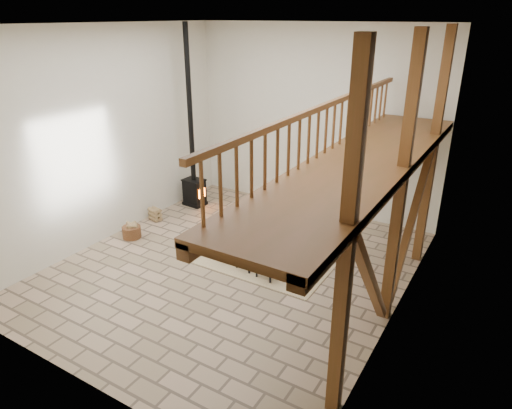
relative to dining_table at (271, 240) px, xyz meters
The scene contains 7 objects.
ground 1.08m from the dining_table, 116.52° to the right, with size 8.00×8.00×0.00m, color tan.
room_shell 2.88m from the dining_table, 50.56° to the right, with size 7.02×8.02×5.01m.
rug 0.38m from the dining_table, 99.82° to the right, with size 3.00×2.50×0.02m, color tan.
dining_table is the anchor object (origin of this frame).
wood_stove 3.79m from the dining_table, 156.06° to the left, with size 0.64×0.51×5.00m.
log_basket 3.56m from the dining_table, 163.66° to the right, with size 0.46×0.46×0.38m.
log_stack 3.64m from the dining_table, behind, with size 0.39×0.31×0.35m.
Camera 1 is at (4.96, -7.24, 5.16)m, focal length 32.00 mm.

